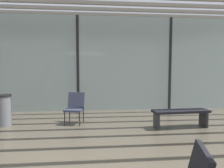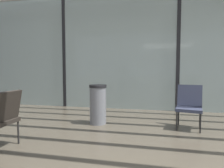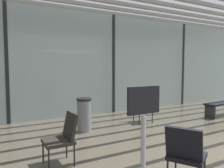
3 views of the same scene
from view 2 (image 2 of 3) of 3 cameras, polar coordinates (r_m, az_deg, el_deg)
The scene contains 7 objects.
glass_curtain_wall at distance 5.86m, azimuth 19.06°, elevation 9.52°, with size 14.00×0.08×3.50m, color #A3B7B2.
window_mullion_0 at distance 6.47m, azimuth -13.91°, elevation 9.08°, with size 0.10×0.12×3.50m, color black.
window_mullion_1 at distance 5.86m, azimuth 19.06°, elevation 9.52°, with size 0.10×0.12×3.50m, color black.
parked_airplane at distance 9.95m, azimuth 6.44°, elevation 10.23°, with size 13.84×4.50×4.50m.
lounge_chair_0 at distance 4.23m, azimuth 21.99°, elevation -5.45°, with size 0.57×0.61×0.87m.
lounge_chair_1 at distance 3.33m, azimuth -30.19°, elevation -8.20°, with size 0.53×0.48×0.87m.
trash_bin at distance 4.23m, azimuth -4.21°, elevation -5.99°, with size 0.38×0.38×0.86m.
Camera 2 is at (-0.68, -0.59, 1.17)m, focal length 30.74 mm.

